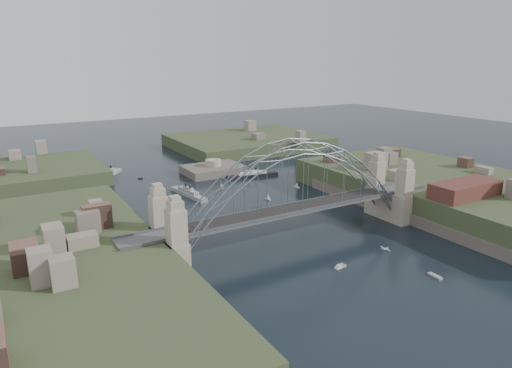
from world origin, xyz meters
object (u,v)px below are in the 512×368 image
Objects in this scene: wharf_shed at (465,189)px; ocean_liner at (252,175)px; bridge at (295,192)px; fort_island at (214,174)px; naval_cruiser_far at (110,174)px; naval_cruiser_near at (189,193)px.

ocean_liner is at bearing 106.96° from wharf_shed.
bridge is 4.20× the size of wharf_shed.
bridge reaches higher than fort_island.
naval_cruiser_far is at bearing 123.65° from wharf_shed.
ocean_liner is at bearing 69.05° from bridge.
wharf_shed is at bearing -17.65° from bridge.
fort_island reaches higher than ocean_liner.
bridge is 49.53m from naval_cruiser_near.
bridge is 72.14m from fort_island.
naval_cruiser_near is (-7.62, 47.58, -11.47)m from bridge.
naval_cruiser_near is 41.99m from naval_cruiser_far.
ocean_liner is (10.11, -12.24, 1.10)m from fort_island.
naval_cruiser_near is 31.42m from ocean_liner.
naval_cruiser_far is 0.65× the size of ocean_liner.
naval_cruiser_near reaches higher than ocean_liner.
wharf_shed reaches higher than fort_island.
bridge is 6.41× the size of naval_cruiser_far.
naval_cruiser_near is at bearing -68.52° from naval_cruiser_far.
bridge reaches higher than ocean_liner.
fort_island is at bearing 80.27° from bridge.
wharf_shed is at bearing -69.15° from fort_island.
wharf_shed is 0.99× the size of ocean_liner.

